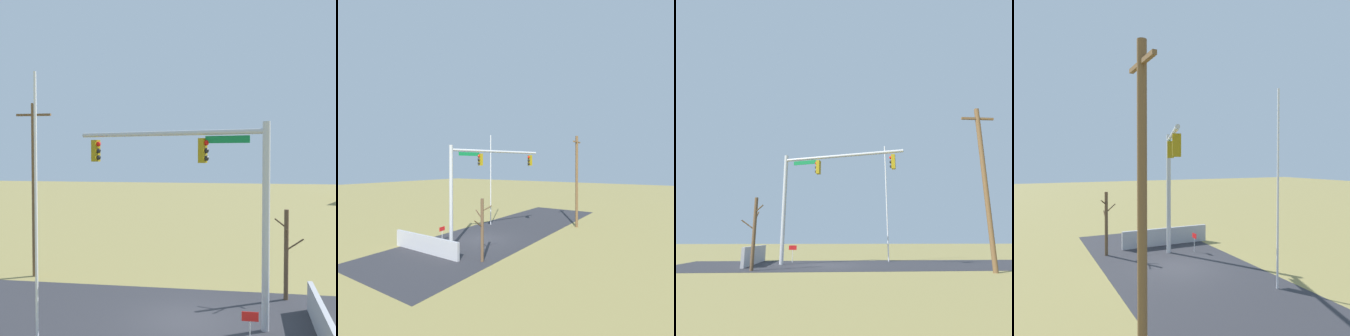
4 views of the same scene
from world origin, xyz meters
TOP-DOWN VIEW (x-y plane):
  - ground_plane at (0.00, 0.00)m, footprint 160.00×160.00m
  - road_surface at (-4.00, 0.00)m, footprint 28.00×8.00m
  - sidewalk_corner at (4.04, -0.66)m, footprint 6.00×6.00m
  - retaining_fence at (4.95, -1.24)m, footprint 0.20×6.32m
  - signal_mast at (0.95, 0.11)m, footprint 8.13×3.19m
  - flagpole at (-4.80, -2.84)m, footprint 0.10×0.10m
  - utility_pole at (-8.62, 4.98)m, footprint 1.90×0.26m
  - bare_tree at (4.10, 3.14)m, footprint 1.27×1.02m
  - open_sign at (2.47, -2.24)m, footprint 0.56×0.04m

SIDE VIEW (x-z plane):
  - ground_plane at x=0.00m, z-range 0.00..0.00m
  - sidewalk_corner at x=4.04m, z-range 0.00..0.01m
  - road_surface at x=-4.00m, z-range 0.00..0.01m
  - retaining_fence at x=4.95m, z-range 0.00..1.21m
  - open_sign at x=2.47m, z-range 0.30..1.52m
  - bare_tree at x=4.10m, z-range 0.06..4.07m
  - flagpole at x=-4.80m, z-range 0.00..9.29m
  - utility_pole at x=-8.62m, z-range 0.17..9.25m
  - signal_mast at x=0.95m, z-range 1.58..9.22m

